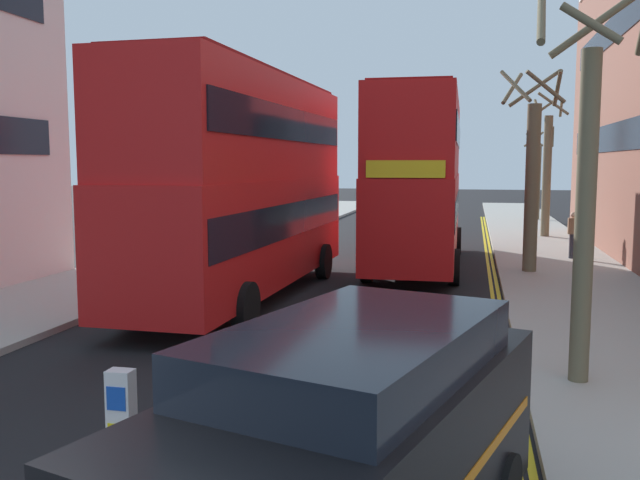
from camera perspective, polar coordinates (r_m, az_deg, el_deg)
sidewalk_right at (r=19.59m, az=20.83°, el=-3.87°), size 4.00×80.00×0.14m
sidewalk_left at (r=21.89m, az=-15.19°, el=-2.62°), size 4.00×80.00×0.14m
kerb_line_outer at (r=17.45m, az=14.88°, el=-5.11°), size 0.10×56.00×0.01m
kerb_line_inner at (r=17.44m, az=14.36°, el=-5.10°), size 0.10×56.00×0.01m
traffic_island at (r=8.17m, az=-16.17°, el=-18.24°), size 1.10×2.20×0.10m
keep_left_bollard at (r=7.96m, az=-16.30°, el=-14.59°), size 0.36×0.28×1.11m
double_decker_bus_away at (r=17.27m, az=-6.40°, el=5.07°), size 2.99×10.86×5.64m
double_decker_bus_oncoming at (r=22.75m, az=8.32°, el=5.36°), size 2.89×10.84×5.64m
taxi_minivan at (r=5.78m, az=2.10°, el=-17.67°), size 3.16×5.15×2.12m
pedestrian_far at (r=25.20m, az=20.45°, el=0.46°), size 0.34×0.22×1.62m
street_tree_near at (r=10.81m, az=21.45°, el=4.23°), size 1.66×1.59×5.99m
street_tree_mid at (r=21.65m, az=17.36°, el=5.09°), size 1.91×2.02×6.17m
street_tree_far at (r=32.46m, az=18.51°, el=5.59°), size 1.54×1.59×6.41m
street_tree_distant at (r=42.30m, az=17.82°, el=4.97°), size 1.75×1.73×5.42m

